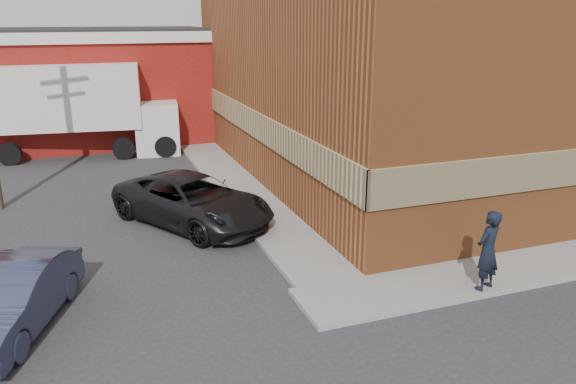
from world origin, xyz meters
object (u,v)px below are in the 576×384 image
object	(u,v)px
sedan	(12,299)
box_truck	(85,104)
man	(488,250)
brick_building	(420,55)
warehouse	(50,86)
suv_a	(193,200)

from	to	relation	value
sedan	box_truck	xyz separation A→B (m)	(1.88, 15.40, 1.72)
box_truck	man	bearing A→B (deg)	-57.81
brick_building	warehouse	world-z (taller)	brick_building
man	sedan	size ratio (longest dim) A/B	0.46
sedan	suv_a	world-z (taller)	suv_a
man	sedan	world-z (taller)	man
sedan	suv_a	distance (m)	6.69
sedan	box_truck	world-z (taller)	box_truck
suv_a	warehouse	bearing A→B (deg)	76.05
warehouse	suv_a	size ratio (longest dim) A/B	2.99
brick_building	warehouse	size ratio (longest dim) A/B	1.12
warehouse	box_truck	world-z (taller)	warehouse
warehouse	suv_a	xyz separation A→B (m)	(4.33, -14.67, -2.05)
brick_building	warehouse	bearing A→B (deg)	142.80
warehouse	box_truck	size ratio (longest dim) A/B	1.88
box_truck	warehouse	bearing A→B (deg)	118.11
man	brick_building	bearing A→B (deg)	-134.06
brick_building	man	size ratio (longest dim) A/B	9.56
box_truck	sedan	bearing A→B (deg)	-89.95
brick_building	sedan	world-z (taller)	brick_building
brick_building	man	xyz separation A→B (m)	(-4.71, -10.55, -3.61)
sedan	man	bearing A→B (deg)	9.18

